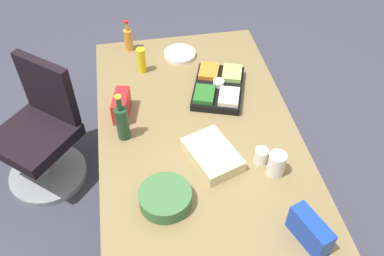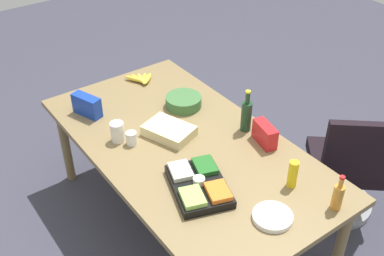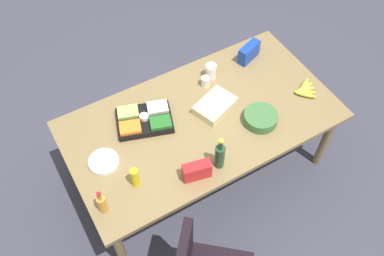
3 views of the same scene
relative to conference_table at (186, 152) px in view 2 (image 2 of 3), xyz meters
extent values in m
plane|color=#3B3B4A|center=(0.00, 0.00, -0.68)|extent=(10.00, 10.00, 0.00)
cube|color=olive|center=(0.00, 0.00, 0.05)|extent=(2.12, 1.14, 0.04)
cylinder|color=olive|center=(-0.97, -0.48, -0.33)|extent=(0.07, 0.07, 0.70)
cylinder|color=olive|center=(0.97, -0.48, -0.33)|extent=(0.07, 0.07, 0.70)
cylinder|color=olive|center=(0.97, 0.48, -0.33)|extent=(0.07, 0.07, 0.70)
cylinder|color=gray|center=(-0.51, -1.05, -0.65)|extent=(0.56, 0.56, 0.05)
cylinder|color=gray|center=(-0.51, -1.05, -0.44)|extent=(0.06, 0.06, 0.37)
cube|color=black|center=(-0.51, -1.05, -0.26)|extent=(0.68, 0.68, 0.09)
cube|color=black|center=(-0.68, -0.90, 0.02)|extent=(0.33, 0.37, 0.45)
cylinder|color=orange|center=(-0.96, -0.34, 0.14)|extent=(0.07, 0.07, 0.16)
cylinder|color=orange|center=(-0.96, -0.34, 0.25)|extent=(0.03, 0.03, 0.06)
cylinder|color=red|center=(-0.96, -0.34, 0.29)|extent=(0.04, 0.04, 0.01)
cube|color=black|center=(-0.40, 0.19, 0.09)|extent=(0.49, 0.42, 0.05)
cube|color=orange|center=(-0.53, 0.15, 0.13)|extent=(0.19, 0.16, 0.03)
cube|color=#246425|center=(-0.31, 0.08, 0.13)|extent=(0.19, 0.16, 0.03)
cube|color=#9DD05E|center=(-0.49, 0.30, 0.13)|extent=(0.19, 0.16, 0.03)
cube|color=silver|center=(-0.27, 0.22, 0.13)|extent=(0.19, 0.16, 0.03)
cylinder|color=white|center=(-0.40, 0.19, 0.13)|extent=(0.09, 0.09, 0.04)
cylinder|color=#1D3F25|center=(-0.11, -0.42, 0.17)|extent=(0.09, 0.09, 0.21)
cylinder|color=#1D3F25|center=(-0.11, -0.42, 0.32)|extent=(0.04, 0.04, 0.08)
cylinder|color=gold|center=(-0.11, -0.42, 0.37)|extent=(0.05, 0.05, 0.01)
cylinder|color=white|center=(0.29, 0.34, 0.14)|extent=(0.09, 0.09, 0.14)
cylinder|color=white|center=(0.21, 0.29, 0.11)|extent=(0.08, 0.08, 0.09)
ellipsoid|color=gold|center=(0.84, -0.23, 0.09)|extent=(0.14, 0.15, 0.04)
ellipsoid|color=yellow|center=(0.86, -0.21, 0.09)|extent=(0.16, 0.12, 0.04)
ellipsoid|color=gold|center=(0.87, -0.18, 0.09)|extent=(0.17, 0.07, 0.04)
ellipsoid|color=yellow|center=(0.89, -0.16, 0.09)|extent=(0.17, 0.05, 0.04)
ellipsoid|color=yellow|center=(0.90, -0.14, 0.09)|extent=(0.17, 0.11, 0.04)
cube|color=red|center=(-0.29, -0.42, 0.14)|extent=(0.21, 0.12, 0.14)
cube|color=beige|center=(0.14, 0.03, 0.10)|extent=(0.38, 0.31, 0.07)
cylinder|color=yellow|center=(-0.69, -0.27, 0.15)|extent=(0.06, 0.06, 0.18)
cube|color=#1639AB|center=(0.69, 0.36, 0.14)|extent=(0.23, 0.15, 0.15)
cylinder|color=white|center=(-0.82, 0.01, 0.08)|extent=(0.26, 0.26, 0.03)
cylinder|color=#3C6B39|center=(0.38, -0.25, 0.11)|extent=(0.33, 0.33, 0.08)
camera|label=1|loc=(1.55, -0.32, 1.78)|focal=38.59mm
camera|label=2|loc=(-2.01, 1.41, 1.94)|focal=44.15mm
camera|label=3|loc=(-1.08, -1.71, 2.68)|focal=39.65mm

